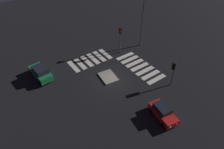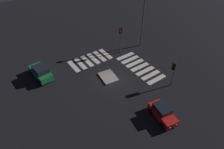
% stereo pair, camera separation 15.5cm
% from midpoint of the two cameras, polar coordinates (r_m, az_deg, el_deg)
% --- Properties ---
extents(ground_plane, '(80.00, 80.00, 0.00)m').
position_cam_midpoint_polar(ground_plane, '(27.47, -0.16, -1.60)').
color(ground_plane, black).
extents(traffic_island, '(2.96, 2.38, 0.18)m').
position_cam_midpoint_polar(traffic_island, '(27.84, -1.27, -0.69)').
color(traffic_island, gray).
rests_on(traffic_island, ground).
extents(car_green, '(4.30, 2.26, 1.82)m').
position_cam_midpoint_polar(car_green, '(29.07, -19.84, 0.59)').
color(car_green, '#196B38').
rests_on(car_green, ground).
extents(car_red, '(3.83, 2.19, 1.60)m').
position_cam_midpoint_polar(car_red, '(23.20, 14.11, -10.41)').
color(car_red, red).
rests_on(car_red, ground).
extents(traffic_light_south, '(0.54, 0.53, 3.66)m').
position_cam_midpoint_polar(traffic_light_south, '(26.10, 16.93, 1.68)').
color(traffic_light_south, '#47474C').
rests_on(traffic_light_south, ground).
extents(traffic_light_east, '(0.54, 0.54, 4.44)m').
position_cam_midpoint_polar(traffic_light_east, '(31.14, 2.25, 11.40)').
color(traffic_light_east, '#47474C').
rests_on(traffic_light_east, ground).
extents(street_lamp, '(0.56, 0.56, 8.35)m').
position_cam_midpoint_polar(street_lamp, '(32.56, 8.67, 16.73)').
color(street_lamp, '#47474C').
rests_on(street_lamp, ground).
extents(crosswalk_near, '(7.60, 3.20, 0.02)m').
position_cam_midpoint_polar(crosswalk_near, '(30.03, 7.75, 2.18)').
color(crosswalk_near, silver).
rests_on(crosswalk_near, ground).
extents(crosswalk_side, '(3.20, 6.45, 0.02)m').
position_cam_midpoint_polar(crosswalk_side, '(31.36, -6.40, 4.15)').
color(crosswalk_side, silver).
rests_on(crosswalk_side, ground).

